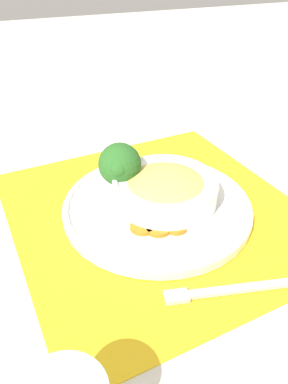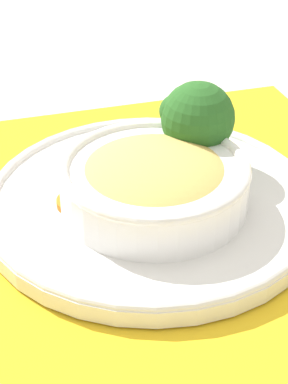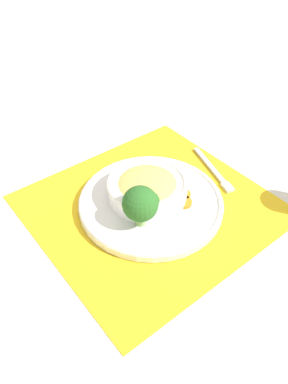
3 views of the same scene
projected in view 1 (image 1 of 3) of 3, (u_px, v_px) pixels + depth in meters
The scene contains 9 objects.
ground_plane at pixel (157, 213), 0.65m from camera, with size 4.00×4.00×0.00m, color beige.
placemat at pixel (157, 212), 0.64m from camera, with size 0.53×0.51×0.00m.
plate at pixel (157, 205), 0.64m from camera, with size 0.32×0.32×0.02m.
bowl at pixel (165, 188), 0.62m from camera, with size 0.18×0.18×0.05m.
broccoli_floret at pixel (120, 165), 0.63m from camera, with size 0.07×0.07×0.09m.
carrot_slice_near at pixel (143, 226), 0.58m from camera, with size 0.04×0.04×0.01m.
carrot_slice_middle at pixel (158, 228), 0.57m from camera, with size 0.04×0.04×0.01m.
carrot_slice_far at pixel (174, 226), 0.58m from camera, with size 0.04×0.04×0.01m.
fork at pixel (218, 291), 0.49m from camera, with size 0.06×0.18×0.01m.
Camera 1 is at (-0.47, 0.22, 0.39)m, focal length 35.00 mm.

